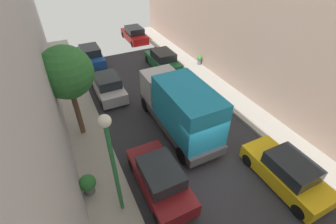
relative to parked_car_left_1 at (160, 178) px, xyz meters
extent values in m
plane|color=#2D2D33|center=(2.70, -0.20, -0.72)|extent=(32.00, 32.00, 0.00)
cube|color=#A8A399|center=(-2.30, -0.20, -0.64)|extent=(2.00, 44.00, 0.15)
cube|color=#A8A399|center=(7.70, -0.20, -0.64)|extent=(2.00, 44.00, 0.15)
cube|color=maroon|center=(0.00, 0.04, -0.17)|extent=(1.76, 4.20, 0.76)
cube|color=#1E2328|center=(0.00, -0.11, 0.53)|extent=(1.56, 2.10, 0.64)
cylinder|color=black|center=(-0.78, 1.59, -0.40)|extent=(0.22, 0.64, 0.64)
cylinder|color=black|center=(0.78, 1.59, -0.40)|extent=(0.22, 0.64, 0.64)
cylinder|color=black|center=(-0.78, -1.51, -0.40)|extent=(0.22, 0.64, 0.64)
cylinder|color=black|center=(0.78, -1.51, -0.40)|extent=(0.22, 0.64, 0.64)
cube|color=silver|center=(0.00, 9.04, -0.17)|extent=(1.76, 4.20, 0.76)
cube|color=#1E2328|center=(0.00, 8.89, 0.53)|extent=(1.56, 2.10, 0.64)
cylinder|color=black|center=(-0.78, 10.59, -0.40)|extent=(0.22, 0.64, 0.64)
cylinder|color=black|center=(0.78, 10.59, -0.40)|extent=(0.22, 0.64, 0.64)
cylinder|color=black|center=(-0.78, 7.49, -0.40)|extent=(0.22, 0.64, 0.64)
cylinder|color=black|center=(0.78, 7.49, -0.40)|extent=(0.22, 0.64, 0.64)
cube|color=#194799|center=(0.00, 14.94, -0.17)|extent=(1.76, 4.20, 0.76)
cube|color=#1E2328|center=(0.00, 14.79, 0.53)|extent=(1.56, 2.10, 0.64)
cylinder|color=black|center=(-0.78, 16.49, -0.40)|extent=(0.22, 0.64, 0.64)
cylinder|color=black|center=(0.78, 16.49, -0.40)|extent=(0.22, 0.64, 0.64)
cylinder|color=black|center=(-0.78, 13.39, -0.40)|extent=(0.22, 0.64, 0.64)
cylinder|color=black|center=(0.78, 13.39, -0.40)|extent=(0.22, 0.64, 0.64)
cube|color=gold|center=(5.40, -2.23, -0.17)|extent=(1.76, 4.20, 0.76)
cube|color=#1E2328|center=(5.40, -2.38, 0.53)|extent=(1.56, 2.10, 0.64)
cylinder|color=black|center=(4.62, -0.68, -0.40)|extent=(0.22, 0.64, 0.64)
cylinder|color=black|center=(6.18, -0.68, -0.40)|extent=(0.22, 0.64, 0.64)
cylinder|color=black|center=(4.62, -3.78, -0.40)|extent=(0.22, 0.64, 0.64)
cylinder|color=black|center=(6.18, -3.78, -0.40)|extent=(0.22, 0.64, 0.64)
cube|color=#1E6638|center=(5.40, 11.17, -0.17)|extent=(1.76, 4.20, 0.76)
cube|color=#1E2328|center=(5.40, 11.02, 0.53)|extent=(1.56, 2.10, 0.64)
cylinder|color=black|center=(4.62, 12.72, -0.40)|extent=(0.22, 0.64, 0.64)
cylinder|color=black|center=(6.18, 12.72, -0.40)|extent=(0.22, 0.64, 0.64)
cylinder|color=black|center=(4.62, 9.62, -0.40)|extent=(0.22, 0.64, 0.64)
cylinder|color=black|center=(6.18, 9.62, -0.40)|extent=(0.22, 0.64, 0.64)
cube|color=red|center=(5.40, 18.39, -0.17)|extent=(1.76, 4.20, 0.76)
cube|color=#1E2328|center=(5.40, 18.24, 0.53)|extent=(1.56, 2.10, 0.64)
cylinder|color=black|center=(4.62, 19.94, -0.40)|extent=(0.22, 0.64, 0.64)
cylinder|color=black|center=(6.18, 19.94, -0.40)|extent=(0.22, 0.64, 0.64)
cylinder|color=black|center=(4.62, 16.84, -0.40)|extent=(0.22, 0.64, 0.64)
cylinder|color=black|center=(6.18, 16.84, -0.40)|extent=(0.22, 0.64, 0.64)
cube|color=#4C4C51|center=(2.70, 3.34, 0.01)|extent=(2.20, 6.60, 0.50)
cube|color=#B7B7BC|center=(2.70, 5.74, 1.11)|extent=(2.10, 1.80, 1.70)
cube|color=#1E8CB7|center=(2.70, 2.34, 1.46)|extent=(2.24, 4.20, 2.40)
cylinder|color=black|center=(1.72, 5.94, -0.24)|extent=(0.30, 0.96, 0.96)
cylinder|color=black|center=(3.68, 5.94, -0.24)|extent=(0.30, 0.96, 0.96)
cylinder|color=black|center=(1.72, 0.94, -0.24)|extent=(0.30, 0.96, 0.96)
cylinder|color=black|center=(3.68, 0.94, -0.24)|extent=(0.30, 0.96, 0.96)
cylinder|color=brown|center=(-2.50, 5.46, 0.88)|extent=(0.29, 0.29, 2.89)
sphere|color=#2D7233|center=(-2.50, 5.46, 3.33)|extent=(2.69, 2.69, 2.69)
cylinder|color=slate|center=(8.49, 10.08, -0.37)|extent=(0.34, 0.34, 0.40)
sphere|color=#38843D|center=(8.49, 10.08, 0.02)|extent=(0.45, 0.45, 0.45)
cylinder|color=slate|center=(-2.98, 1.13, -0.38)|extent=(0.47, 0.47, 0.37)
sphere|color=#2D7233|center=(-2.98, 1.13, 0.10)|extent=(0.74, 0.74, 0.74)
cylinder|color=#26723F|center=(-1.90, -0.25, 1.71)|extent=(0.16, 0.16, 4.56)
sphere|color=white|center=(-1.90, -0.25, 4.21)|extent=(0.44, 0.44, 0.44)
camera|label=1|loc=(-2.64, -6.17, 8.83)|focal=25.36mm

